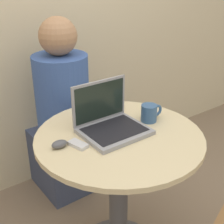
{
  "coord_description": "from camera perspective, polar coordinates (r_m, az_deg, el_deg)",
  "views": [
    {
      "loc": [
        -0.78,
        -1.02,
        1.49
      ],
      "look_at": [
        -0.01,
        0.05,
        0.87
      ],
      "focal_mm": 50.0,
      "sensor_mm": 36.0,
      "label": 1
    }
  ],
  "objects": [
    {
      "name": "round_table",
      "position": [
        1.6,
        1.26,
        -11.11
      ],
      "size": [
        0.8,
        0.8,
        0.77
      ],
      "color": "#4C4C51",
      "rests_on": "ground_plane"
    },
    {
      "name": "computer_mouse",
      "position": [
        1.39,
        -9.61,
        -5.81
      ],
      "size": [
        0.07,
        0.05,
        0.03
      ],
      "color": "#4C4C51",
      "rests_on": "round_table"
    },
    {
      "name": "coffee_cup",
      "position": [
        1.59,
        6.91,
        -0.16
      ],
      "size": [
        0.13,
        0.08,
        0.09
      ],
      "color": "#335684",
      "rests_on": "round_table"
    },
    {
      "name": "cell_phone",
      "position": [
        1.39,
        -6.21,
        -5.92
      ],
      "size": [
        0.07,
        0.1,
        0.02
      ],
      "color": "silver",
      "rests_on": "round_table"
    },
    {
      "name": "laptop",
      "position": [
        1.49,
        -0.42,
        -1.8
      ],
      "size": [
        0.3,
        0.25,
        0.23
      ],
      "color": "gray",
      "rests_on": "round_table"
    },
    {
      "name": "person_seated",
      "position": [
        2.11,
        -9.35,
        -2.38
      ],
      "size": [
        0.34,
        0.52,
        1.23
      ],
      "color": "#3D4766",
      "rests_on": "ground_plane"
    }
  ]
}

